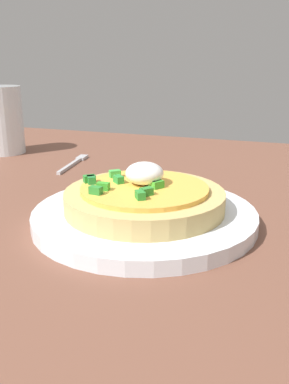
% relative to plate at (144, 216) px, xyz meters
% --- Properties ---
extents(dining_table, '(1.16, 0.86, 0.02)m').
position_rel_plate_xyz_m(dining_table, '(-0.07, 0.13, -0.02)').
color(dining_table, brown).
rests_on(dining_table, ground).
extents(plate, '(0.24, 0.24, 0.02)m').
position_rel_plate_xyz_m(plate, '(0.00, 0.00, 0.00)').
color(plate, white).
rests_on(plate, dining_table).
extents(pizza, '(0.17, 0.17, 0.05)m').
position_rel_plate_xyz_m(pizza, '(0.00, 0.00, 0.02)').
color(pizza, tan).
rests_on(pizza, plate).
extents(cup_near, '(0.08, 0.08, 0.12)m').
position_rel_plate_xyz_m(cup_near, '(0.25, 0.36, 0.05)').
color(cup_near, silver).
rests_on(cup_near, dining_table).
extents(fork, '(0.12, 0.03, 0.00)m').
position_rel_plate_xyz_m(fork, '(0.21, 0.20, -0.01)').
color(fork, '#B7B7BC').
rests_on(fork, dining_table).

